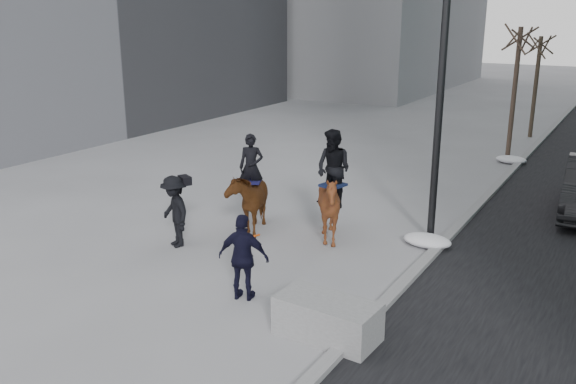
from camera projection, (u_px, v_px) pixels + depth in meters
The scene contains 11 objects.
ground at pixel (260, 270), 13.43m from camera, with size 120.00×120.00×0.00m, color gray.
curb at pixel (501, 182), 20.19m from camera, with size 0.25×90.00×0.12m, color gray.
planter at pixel (327, 319), 10.58m from camera, with size 1.78×0.89×0.71m, color gray.
tree_near at pixel (515, 87), 22.96m from camera, with size 1.20×1.20×5.50m, color #3A2B22, non-canonical shape.
tree_far at pixel (536, 82), 26.99m from camera, with size 1.20×1.20×4.95m, color #352A1F, non-canonical shape.
mounted_left at pixel (249, 195), 15.69m from camera, with size 1.60×2.14×2.51m.
mounted_right at pixel (331, 199), 14.77m from camera, with size 1.80×1.94×2.80m.
feeder at pixel (244, 258), 11.87m from camera, with size 1.10×0.98×1.75m.
camera_crew at pixel (175, 211), 14.60m from camera, with size 1.31×1.10×1.75m.
lamppost at pixel (447, 33), 14.07m from camera, with size 0.25×2.47×9.09m.
snow_piles at pixel (475, 194), 18.51m from camera, with size 1.18×10.54×0.30m.
Camera 1 is at (6.84, -10.33, 5.49)m, focal length 38.00 mm.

